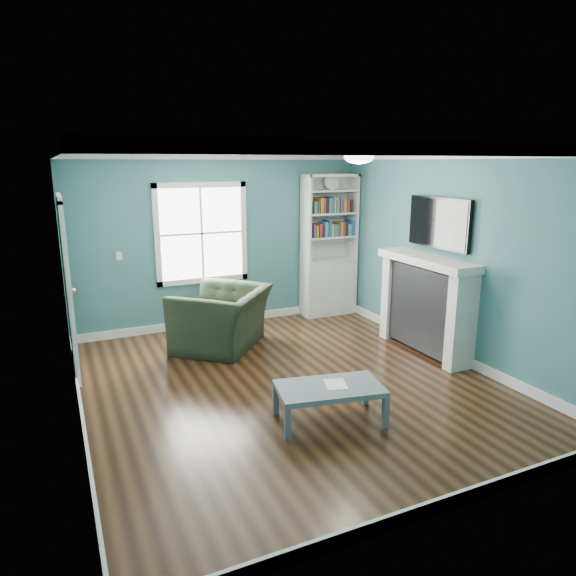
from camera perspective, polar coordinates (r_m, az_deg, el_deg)
name	(u,v)px	position (r m, az deg, el deg)	size (l,w,h in m)	color
floor	(290,383)	(6.02, 0.24, -10.56)	(5.00, 5.00, 0.00)	black
room_walls	(290,248)	(5.55, 0.26, 4.46)	(5.00, 5.00, 5.00)	#3B6D7A
trim	(290,279)	(5.62, 0.26, 0.99)	(4.50, 5.00, 2.60)	white
window	(202,233)	(7.79, -9.58, 6.00)	(1.40, 0.06, 1.50)	white
bookshelf	(329,259)	(8.48, 4.53, 3.18)	(0.90, 0.35, 2.31)	silver
fireplace	(426,306)	(7.03, 15.09, -1.91)	(0.44, 1.58, 1.30)	black
tv	(439,223)	(6.90, 16.43, 6.95)	(0.06, 1.10, 0.65)	black
door	(67,286)	(6.52, -23.30, 0.18)	(0.12, 0.98, 2.17)	silver
ceiling_fixture	(359,156)	(6.00, 7.91, 14.31)	(0.38, 0.38, 0.15)	white
light_switch	(119,256)	(7.60, -18.26, 3.40)	(0.08, 0.01, 0.12)	white
recliner	(222,309)	(7.05, -7.38, -2.28)	(1.25, 0.81, 1.09)	black
coffee_table	(330,391)	(5.10, 4.65, -11.29)	(1.11, 0.74, 0.37)	#515762
paper_sheet	(336,384)	(5.12, 5.31, -10.58)	(0.20, 0.25, 0.00)	white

